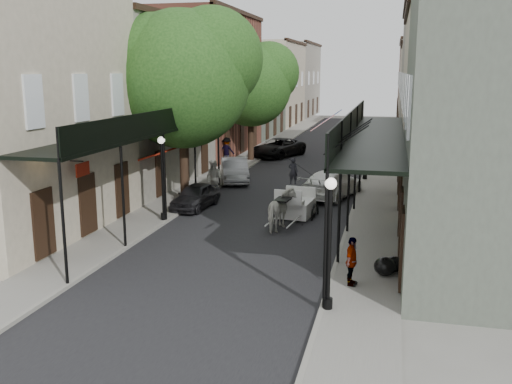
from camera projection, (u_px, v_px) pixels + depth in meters
The scene contains 24 objects.
ground at pixel (210, 276), 18.77m from camera, with size 140.00×140.00×0.00m, color gray.
road at pixel (303, 173), 37.79m from camera, with size 8.00×90.00×0.01m, color black.
sidewalk_left at pixel (231, 169), 38.92m from camera, with size 2.20×90.00×0.12m, color gray.
sidewalk_right at pixel (380, 175), 36.63m from camera, with size 2.20×90.00×0.12m, color gray.
building_row_left at pixel (222, 87), 48.17m from camera, with size 5.00×80.00×10.50m, color #C3B69C.
building_row_right at pixel (434, 89), 44.24m from camera, with size 5.00×80.00×10.50m, color gray.
gallery_left at pixel (155, 129), 25.66m from camera, with size 2.20×18.05×4.88m.
gallery_right at pixel (372, 134), 23.47m from camera, with size 2.20×18.05×4.88m.
tree_near at pixel (191, 73), 28.06m from camera, with size 7.31×6.80×9.63m.
tree_far at pixel (256, 82), 41.52m from camera, with size 6.45×6.00×8.61m.
lamppost_right_near at pixel (329, 242), 15.50m from camera, with size 0.32×0.32×3.71m.
lamppost_left at pixel (163, 177), 24.99m from camera, with size 0.32×0.32×3.71m.
lamppost_right_far at pixel (366, 148), 34.52m from camera, with size 0.32×0.32×3.71m.
horse at pixel (282, 210), 24.01m from camera, with size 0.92×2.02×1.71m, color silver.
carriage at pixel (298, 192), 26.42m from camera, with size 1.91×2.65×2.86m.
pedestrian_walking at pixel (214, 179), 30.30m from camera, with size 0.97×0.76×2.00m, color beige.
pedestrian_sidewalk_left at pixel (227, 151), 40.53m from camera, with size 1.21×0.69×1.87m, color gray.
pedestrian_sidewalk_right at pixel (352, 261), 17.47m from camera, with size 0.90×0.37×1.54m, color gray.
car_left_near at pixel (195, 196), 27.84m from camera, with size 1.44×3.58×1.22m, color black.
car_left_mid at pixel (235, 170), 34.56m from camera, with size 1.51×4.34×1.43m, color #A5A6AB.
car_left_far at pixel (278, 148), 44.56m from camera, with size 2.40×5.20×1.44m, color black.
car_right_near at pixel (332, 184), 30.32m from camera, with size 2.03×4.99×1.45m, color white.
car_right_far at pixel (358, 151), 42.47m from camera, with size 1.77×4.41×1.50m, color black.
trash_bags at pixel (389, 265), 18.55m from camera, with size 0.97×1.12×0.61m.
Camera 1 is at (5.64, -16.93, 6.61)m, focal length 40.00 mm.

